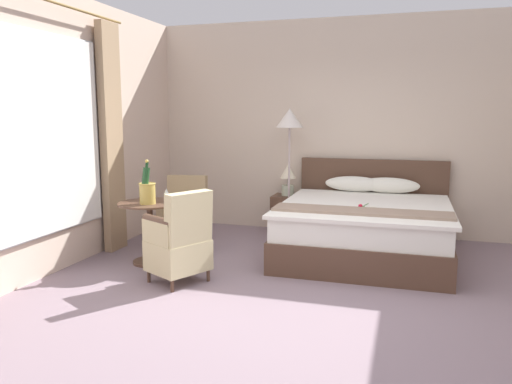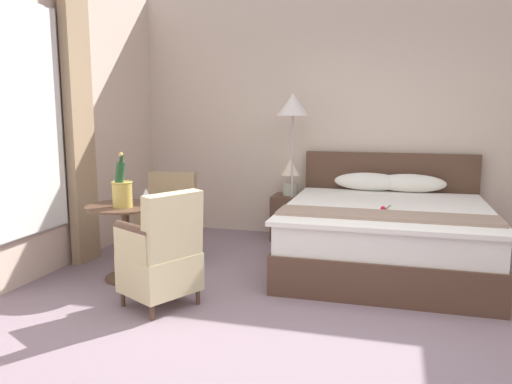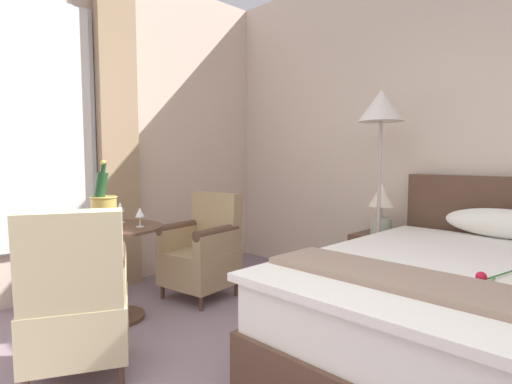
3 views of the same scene
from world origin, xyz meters
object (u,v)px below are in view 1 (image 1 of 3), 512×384
Objects in this scene: side_table_round at (150,225)px; wine_glass_near_bucket at (166,192)px; nightstand at (288,214)px; bedside_lamp at (288,177)px; champagne_bucket at (147,190)px; floor_lamp_brass at (290,127)px; armchair_by_window at (184,216)px; bed at (365,227)px; wine_glass_near_edge at (144,191)px; armchair_facing_bed at (180,242)px.

side_table_round is 4.89× the size of wine_glass_near_bucket.
bedside_lamp reaches higher than nightstand.
champagne_bucket reaches higher than nightstand.
nightstand is at bearing 0.00° from bedside_lamp.
floor_lamp_brass is at bearing -71.11° from bedside_lamp.
armchair_by_window reaches higher than wine_glass_near_bucket.
bed reaches higher than wine_glass_near_edge.
champagne_bucket is at bearing -119.66° from wine_glass_near_bucket.
champagne_bucket is at bearing -123.18° from floor_lamp_brass.
wine_glass_near_bucket is at bearing -81.66° from armchair_by_window.
nightstand is at bearing 144.50° from bed.
armchair_by_window is at bearing 85.94° from side_table_round.
side_table_round is at bearing -121.85° from nightstand.
floor_lamp_brass is (-1.11, 0.68, 1.17)m from bed.
bedside_lamp is 0.90× the size of champagne_bucket.
wine_glass_near_bucket reaches higher than nightstand.
bed is 3.09× the size of side_table_round.
champagne_bucket is (-1.14, -1.96, 0.59)m from nightstand.
armchair_by_window is (-0.10, 0.65, -0.41)m from wine_glass_near_bucket.
side_table_round is 1.44× the size of champagne_bucket.
wine_glass_near_edge is 0.81m from armchair_by_window.
armchair_facing_bed is at bearing -35.98° from champagne_bucket.
armchair_by_window is 0.95× the size of armchair_facing_bed.
side_table_round is (-1.21, -1.73, -1.07)m from floor_lamp_brass.
floor_lamp_brass reaches higher than champagne_bucket.
bed is at bearing 22.88° from wine_glass_near_bucket.
side_table_round reaches higher than nightstand.
wine_glass_near_edge is (-0.13, 0.12, 0.38)m from side_table_round.
wine_glass_near_bucket is at bearing 125.96° from armchair_facing_bed.
champagne_bucket reaches higher than side_table_round.
side_table_round is at bearing -94.06° from armchair_by_window.
armchair_by_window is at bearing 113.59° from armchair_facing_bed.
nightstand is 2.08m from wine_glass_near_bucket.
bedside_lamp is 1.61m from armchair_by_window.
bedside_lamp reaches higher than wine_glass_near_bucket.
bedside_lamp is 0.47× the size of armchair_facing_bed.
armchair_facing_bed is at bearing -54.04° from wine_glass_near_bucket.
bed is 15.09× the size of wine_glass_near_bucket.
nightstand is at bearing 108.88° from floor_lamp_brass.
side_table_round is (-1.16, -1.87, -0.37)m from bedside_lamp.
nightstand is at bearing 53.55° from wine_glass_near_edge.
champagne_bucket reaches higher than armchair_by_window.
wine_glass_near_bucket reaches higher than side_table_round.
wine_glass_near_edge is (-1.30, -1.75, 0.01)m from bedside_lamp.
bed reaches higher than armchair_by_window.
armchair_by_window reaches higher than side_table_round.
armchair_by_window is at bearing -173.31° from bed.
bed is 2.61m from champagne_bucket.
armchair_facing_bed is at bearing -137.24° from bed.
bed is 4.90× the size of bedside_lamp.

